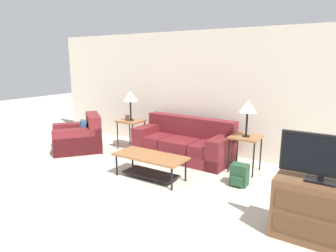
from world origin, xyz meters
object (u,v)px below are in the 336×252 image
object	(u,v)px
side_table_left	(131,123)
side_table_right	(246,140)
couch	(184,144)
armchair	(79,138)
coffee_table	(150,161)
tv_console	(317,211)
backpack	(239,175)
television	(323,157)
table_lamp_left	(130,97)
table_lamp_right	(248,107)

from	to	relation	value
side_table_left	side_table_right	distance (m)	2.66
couch	armchair	xyz separation A→B (m)	(-2.23, -0.82, -0.01)
coffee_table	tv_console	distance (m)	2.66
armchair	backpack	world-z (taller)	armchair
side_table_left	tv_console	xyz separation A→B (m)	(4.04, -1.65, -0.23)
coffee_table	television	xyz separation A→B (m)	(2.62, -0.44, 0.68)
side_table_left	table_lamp_left	xyz separation A→B (m)	(-0.00, 0.00, 0.60)
table_lamp_left	backpack	distance (m)	3.05
couch	television	bearing A→B (deg)	-32.61
tv_console	television	xyz separation A→B (m)	(-0.00, 0.00, 0.63)
tv_console	television	world-z (taller)	television
armchair	side_table_left	xyz separation A→B (m)	(0.90, 0.73, 0.30)
side_table_left	backpack	xyz separation A→B (m)	(2.80, -0.67, -0.41)
couch	tv_console	xyz separation A→B (m)	(2.71, -1.73, 0.05)
couch	table_lamp_right	bearing A→B (deg)	-3.73
side_table_right	tv_console	xyz separation A→B (m)	(1.38, -1.65, -0.23)
couch	table_lamp_left	size ratio (longest dim) A/B	3.14
side_table_left	tv_console	world-z (taller)	tv_console
armchair	table_lamp_right	bearing A→B (deg)	11.67
side_table_right	tv_console	distance (m)	2.16
table_lamp_left	tv_console	xyz separation A→B (m)	(4.04, -1.65, -0.84)
armchair	backpack	bearing A→B (deg)	1.00
side_table_right	side_table_left	bearing A→B (deg)	180.00
couch	backpack	bearing A→B (deg)	-27.21
side_table_left	table_lamp_left	distance (m)	0.60
table_lamp_right	backpack	bearing A→B (deg)	-77.89
table_lamp_left	tv_console	bearing A→B (deg)	-22.18
couch	television	xyz separation A→B (m)	(2.71, -1.73, 0.69)
coffee_table	table_lamp_left	xyz separation A→B (m)	(-1.42, 1.20, 0.88)
tv_console	side_table_left	bearing A→B (deg)	157.82
couch	side_table_left	bearing A→B (deg)	-176.28
couch	side_table_right	distance (m)	1.36
tv_console	television	bearing A→B (deg)	90.00
coffee_table	table_lamp_right	xyz separation A→B (m)	(1.24, 1.20, 0.88)
side_table_right	table_lamp_right	world-z (taller)	table_lamp_right
table_lamp_right	television	size ratio (longest dim) A/B	0.75
armchair	side_table_left	distance (m)	1.20
backpack	side_table_left	bearing A→B (deg)	166.55
tv_console	table_lamp_right	bearing A→B (deg)	129.97
coffee_table	tv_console	world-z (taller)	tv_console
side_table_right	tv_console	world-z (taller)	tv_console
side_table_left	table_lamp_left	world-z (taller)	table_lamp_left
tv_console	backpack	xyz separation A→B (m)	(-1.24, 0.98, -0.17)
coffee_table	backpack	bearing A→B (deg)	21.08
couch	table_lamp_left	bearing A→B (deg)	-176.28
table_lamp_left	backpack	size ratio (longest dim) A/B	1.83
couch	table_lamp_right	size ratio (longest dim) A/B	3.14
tv_console	coffee_table	bearing A→B (deg)	170.43
couch	table_lamp_left	xyz separation A→B (m)	(-1.33, -0.09, 0.89)
table_lamp_left	coffee_table	bearing A→B (deg)	-40.37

